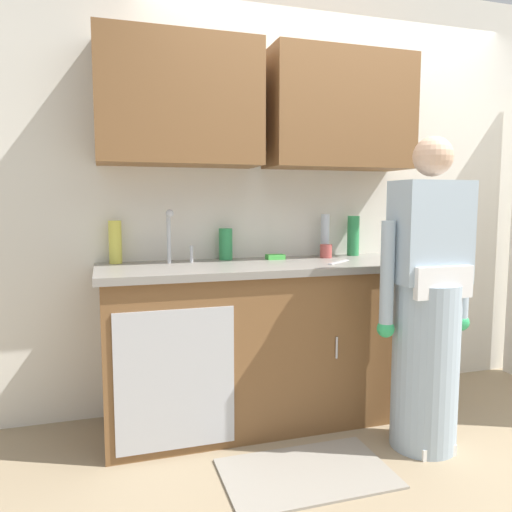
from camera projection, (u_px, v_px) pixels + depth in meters
The scene contains 14 objects.
ground_plane at pixel (418, 461), 2.48m from camera, with size 9.00×9.00×0.00m, color #998466.
kitchen_wall_with_uppers at pixel (315, 174), 3.22m from camera, with size 4.80×0.44×2.70m.
counter_cabinet at pixel (269, 345), 2.93m from camera, with size 1.90×0.62×0.90m.
countertop at pixel (270, 266), 2.88m from camera, with size 1.96×0.66×0.04m, color gray.
sink at pixel (180, 269), 2.74m from camera, with size 0.50×0.36×0.35m.
person_at_sink at pixel (427, 318), 2.56m from camera, with size 0.55×0.34×1.62m.
floor_mat at pixel (307, 473), 2.36m from camera, with size 0.80×0.50×0.01m, color gray.
bottle_dish_liquid at pixel (325, 235), 3.22m from camera, with size 0.06×0.06×0.27m, color silver.
bottle_water_tall at pixel (226, 244), 3.02m from camera, with size 0.08×0.08×0.19m, color #2D8C4C.
bottle_soap at pixel (115, 242), 2.84m from camera, with size 0.07×0.07×0.25m, color #D8D14C.
bottle_cleaner_spray at pixel (353, 236), 3.27m from camera, with size 0.08×0.08×0.26m, color #2D8C4C.
cup_by_sink at pixel (326, 251), 3.14m from camera, with size 0.08×0.08×0.09m, color #B24C47.
knife_on_counter at pixel (339, 262), 2.90m from camera, with size 0.24×0.02×0.01m, color silver.
sponge at pixel (275, 257), 3.06m from camera, with size 0.11×0.07×0.03m, color #4CBF4C.
Camera 1 is at (-1.47, -2.01, 1.29)m, focal length 34.69 mm.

